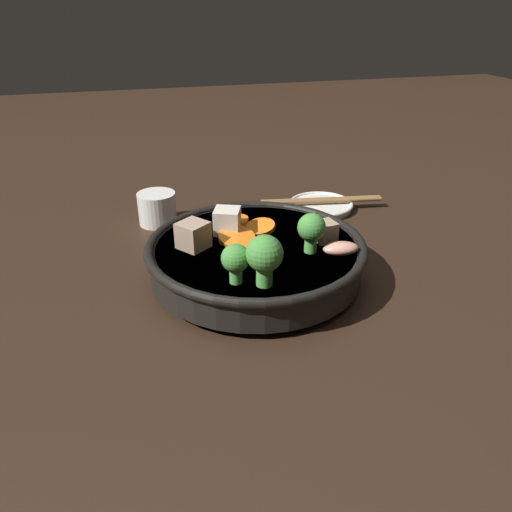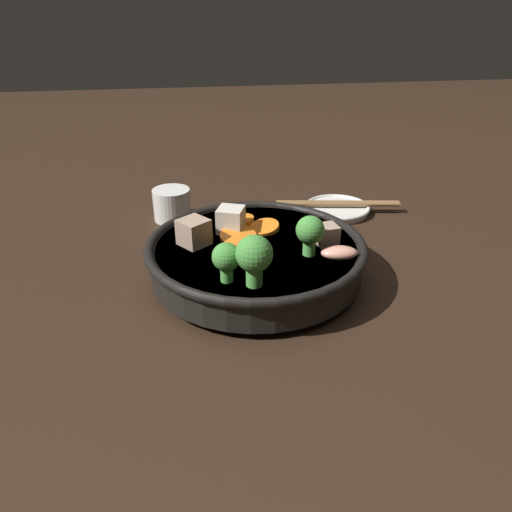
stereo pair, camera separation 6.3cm
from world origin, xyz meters
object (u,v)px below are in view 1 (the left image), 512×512
(stirfry_bowl, at_px, (256,255))
(side_saucer, at_px, (321,205))
(chopsticks_pair, at_px, (321,200))
(tea_cup, at_px, (157,208))

(stirfry_bowl, height_order, side_saucer, stirfry_bowl)
(chopsticks_pair, bearing_deg, tea_cup, 176.86)
(side_saucer, distance_m, chopsticks_pair, 0.01)
(tea_cup, xyz_separation_m, chopsticks_pair, (0.27, -0.02, -0.01))
(side_saucer, relative_size, chopsticks_pair, 0.53)
(side_saucer, bearing_deg, stirfry_bowl, -130.47)
(stirfry_bowl, xyz_separation_m, chopsticks_pair, (0.17, 0.20, -0.02))
(stirfry_bowl, xyz_separation_m, side_saucer, (0.17, 0.20, -0.03))
(stirfry_bowl, relative_size, tea_cup, 4.62)
(tea_cup, bearing_deg, stirfry_bowl, -63.82)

